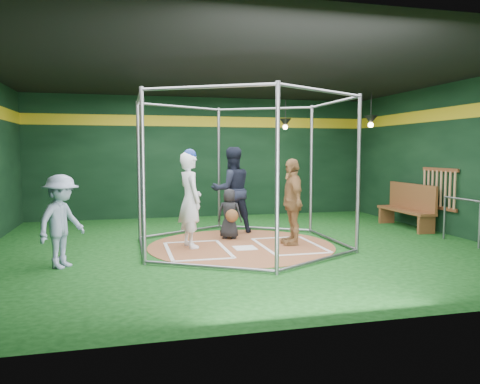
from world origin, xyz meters
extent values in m
cube|color=#0D3A0F|center=(0.00, 0.00, -0.01)|extent=(10.00, 9.00, 0.02)
cube|color=black|center=(0.00, 0.00, 3.50)|extent=(10.00, 9.00, 0.02)
cube|color=black|center=(0.00, 4.50, 1.75)|extent=(10.00, 0.10, 3.50)
cube|color=black|center=(0.00, -4.50, 1.75)|extent=(10.00, 0.10, 3.50)
cube|color=black|center=(5.00, 0.00, 1.75)|extent=(0.10, 9.00, 3.50)
cube|color=gold|center=(0.00, 4.47, 2.80)|extent=(10.00, 0.01, 0.30)
cube|color=gold|center=(4.97, 0.00, 2.80)|extent=(0.01, 9.00, 0.30)
cylinder|color=#955736|center=(0.00, 0.00, 0.01)|extent=(3.80, 3.80, 0.01)
cube|color=white|center=(0.00, -0.30, 0.02)|extent=(0.43, 0.43, 0.01)
cube|color=white|center=(-0.95, 0.60, 0.02)|extent=(1.10, 0.07, 0.01)
cube|color=white|center=(-0.95, -1.10, 0.02)|extent=(1.10, 0.07, 0.01)
cube|color=white|center=(-1.50, -0.25, 0.02)|extent=(0.07, 1.70, 0.01)
cube|color=white|center=(-0.40, -0.25, 0.02)|extent=(0.07, 1.70, 0.01)
cube|color=white|center=(0.95, 0.60, 0.02)|extent=(1.10, 0.07, 0.01)
cube|color=white|center=(0.95, -1.10, 0.02)|extent=(1.10, 0.07, 0.01)
cube|color=white|center=(0.40, -0.25, 0.02)|extent=(0.07, 1.70, 0.01)
cube|color=white|center=(1.50, -0.25, 0.02)|extent=(0.07, 1.70, 0.01)
cylinder|color=gray|center=(1.99, 1.15, 1.50)|extent=(0.07, 0.07, 3.00)
cylinder|color=gray|center=(0.00, 2.30, 1.50)|extent=(0.07, 0.07, 3.00)
cylinder|color=gray|center=(-1.99, 1.15, 1.50)|extent=(0.07, 0.07, 3.00)
cylinder|color=gray|center=(-1.99, -1.15, 1.50)|extent=(0.07, 0.07, 3.00)
cylinder|color=gray|center=(0.00, -2.30, 1.50)|extent=(0.07, 0.07, 3.00)
cylinder|color=gray|center=(1.99, -1.15, 1.50)|extent=(0.07, 0.07, 3.00)
cylinder|color=gray|center=(1.00, 1.72, 2.95)|extent=(2.02, 1.20, 0.06)
cylinder|color=gray|center=(1.00, 1.72, 0.05)|extent=(2.02, 1.20, 0.06)
cylinder|color=gray|center=(-1.00, 1.72, 2.95)|extent=(2.02, 1.20, 0.06)
cylinder|color=gray|center=(-1.00, 1.72, 0.05)|extent=(2.02, 1.20, 0.06)
cylinder|color=gray|center=(-1.99, 0.00, 2.95)|extent=(0.06, 2.30, 0.06)
cylinder|color=gray|center=(-1.99, 0.00, 0.05)|extent=(0.06, 2.30, 0.06)
cylinder|color=gray|center=(-1.00, -1.73, 2.95)|extent=(2.02, 1.20, 0.06)
cylinder|color=gray|center=(-1.00, -1.73, 0.05)|extent=(2.02, 1.20, 0.06)
cylinder|color=gray|center=(1.00, -1.73, 2.95)|extent=(2.02, 1.20, 0.06)
cylinder|color=gray|center=(1.00, -1.73, 0.05)|extent=(2.02, 1.20, 0.06)
cylinder|color=gray|center=(1.99, 0.00, 2.95)|extent=(0.06, 2.30, 0.06)
cylinder|color=gray|center=(1.99, 0.00, 0.05)|extent=(0.06, 2.30, 0.06)
cube|color=brown|center=(4.94, 0.40, 1.50)|extent=(0.05, 1.25, 0.08)
cube|color=brown|center=(4.94, 0.40, 0.60)|extent=(0.05, 1.25, 0.08)
cylinder|color=tan|center=(4.92, -0.15, 1.05)|extent=(0.06, 0.06, 0.85)
cylinder|color=tan|center=(4.92, 0.01, 1.05)|extent=(0.06, 0.06, 0.85)
cylinder|color=tan|center=(4.92, 0.16, 1.05)|extent=(0.06, 0.06, 0.85)
cylinder|color=tan|center=(4.92, 0.32, 1.05)|extent=(0.06, 0.06, 0.85)
cylinder|color=tan|center=(4.92, 0.48, 1.05)|extent=(0.06, 0.06, 0.85)
cylinder|color=tan|center=(4.92, 0.64, 1.05)|extent=(0.06, 0.06, 0.85)
cylinder|color=tan|center=(4.92, 0.79, 1.05)|extent=(0.06, 0.06, 0.85)
cylinder|color=tan|center=(4.92, 0.95, 1.05)|extent=(0.06, 0.06, 0.85)
cone|color=black|center=(2.20, 3.60, 2.75)|extent=(0.34, 0.34, 0.22)
sphere|color=#FFD899|center=(2.20, 3.60, 2.62)|extent=(0.14, 0.14, 0.14)
cylinder|color=black|center=(2.20, 3.60, 3.10)|extent=(0.02, 0.02, 0.70)
cone|color=black|center=(4.00, 2.00, 2.75)|extent=(0.34, 0.34, 0.22)
sphere|color=#FFD899|center=(4.00, 2.00, 2.62)|extent=(0.14, 0.14, 0.14)
cylinder|color=black|center=(4.00, 2.00, 3.10)|extent=(0.02, 0.02, 0.70)
imported|color=white|center=(-1.03, 0.09, 0.96)|extent=(0.60, 0.78, 1.90)
sphere|color=navy|center=(-1.03, 0.09, 1.85)|extent=(0.26, 0.26, 0.26)
imported|color=tan|center=(1.05, -0.13, 0.90)|extent=(0.52, 1.07, 1.77)
imported|color=black|center=(-0.07, 0.80, 0.56)|extent=(0.64, 0.54, 1.10)
sphere|color=brown|center=(-0.07, 0.55, 0.55)|extent=(0.28, 0.28, 0.28)
imported|color=black|center=(0.15, 1.53, 1.02)|extent=(1.06, 0.87, 2.02)
imported|color=#96A7C7|center=(-3.32, -1.02, 0.78)|extent=(1.04, 1.15, 1.55)
cube|color=brown|center=(4.55, 1.17, 0.45)|extent=(0.45, 1.92, 0.06)
cube|color=brown|center=(4.73, 1.17, 0.80)|extent=(0.06, 1.92, 0.64)
cube|color=brown|center=(4.55, 0.31, 0.21)|extent=(0.43, 0.09, 0.43)
cube|color=brown|center=(4.55, 2.02, 0.21)|extent=(0.43, 0.09, 0.43)
cylinder|color=gray|center=(4.55, -1.38, 0.48)|extent=(0.05, 0.05, 0.95)
cylinder|color=gray|center=(4.55, -0.32, 0.48)|extent=(0.05, 0.05, 0.95)
cylinder|color=gray|center=(4.55, -0.85, 0.93)|extent=(0.05, 1.06, 0.05)
camera|label=1|loc=(-2.29, -9.16, 1.93)|focal=35.00mm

